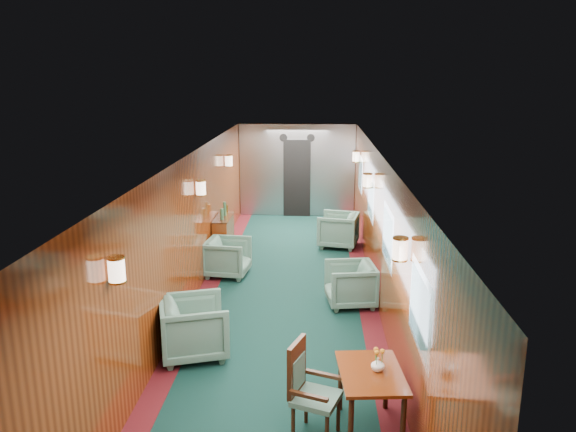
# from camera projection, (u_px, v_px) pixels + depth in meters

# --- Properties ---
(room) EXTENTS (12.00, 12.10, 2.40)m
(room) POSITION_uv_depth(u_px,v_px,m) (284.00, 205.00, 8.71)
(room) COLOR #0C2B25
(room) RESTS_ON ground
(bulkhead) EXTENTS (2.98, 0.17, 2.39)m
(bulkhead) POSITION_uv_depth(u_px,v_px,m) (297.00, 171.00, 14.55)
(bulkhead) COLOR #A1A2A8
(bulkhead) RESTS_ON ground
(windows_right) EXTENTS (0.02, 8.60, 0.80)m
(windows_right) POSITION_uv_depth(u_px,v_px,m) (378.00, 214.00, 8.93)
(windows_right) COLOR silver
(windows_right) RESTS_ON ground
(wall_sconces) EXTENTS (2.97, 7.97, 0.25)m
(wall_sconces) POSITION_uv_depth(u_px,v_px,m) (286.00, 188.00, 9.22)
(wall_sconces) COLOR #FFE2C6
(wall_sconces) RESTS_ON ground
(dining_table) EXTENTS (0.71, 0.96, 0.68)m
(dining_table) POSITION_uv_depth(u_px,v_px,m) (371.00, 381.00, 5.72)
(dining_table) COLOR #64280D
(dining_table) RESTS_ON ground
(side_chair) EXTENTS (0.57, 0.59, 1.02)m
(side_chair) POSITION_uv_depth(u_px,v_px,m) (307.00, 386.00, 5.67)
(side_chair) COLOR #1C433B
(side_chair) RESTS_ON ground
(credenza) EXTENTS (0.31, 0.98, 1.15)m
(credenza) POSITION_uv_depth(u_px,v_px,m) (224.00, 237.00, 11.22)
(credenza) COLOR #64280D
(credenza) RESTS_ON ground
(flower_vase) EXTENTS (0.15, 0.15, 0.14)m
(flower_vase) POSITION_uv_depth(u_px,v_px,m) (378.00, 364.00, 5.69)
(flower_vase) COLOR white
(flower_vase) RESTS_ON dining_table
(armchair_left_near) EXTENTS (1.07, 1.05, 0.78)m
(armchair_left_near) POSITION_uv_depth(u_px,v_px,m) (194.00, 328.00, 7.34)
(armchair_left_near) COLOR #1C433B
(armchair_left_near) RESTS_ON ground
(armchair_left_far) EXTENTS (0.85, 0.83, 0.70)m
(armchair_left_far) POSITION_uv_depth(u_px,v_px,m) (228.00, 257.00, 10.30)
(armchair_left_far) COLOR #1C433B
(armchair_left_far) RESTS_ON ground
(armchair_right_near) EXTENTS (0.86, 0.84, 0.70)m
(armchair_right_near) POSITION_uv_depth(u_px,v_px,m) (350.00, 284.00, 8.98)
(armchair_right_near) COLOR #1C433B
(armchair_right_near) RESTS_ON ground
(armchair_right_far) EXTENTS (0.96, 0.94, 0.74)m
(armchair_right_far) POSITION_uv_depth(u_px,v_px,m) (338.00, 230.00, 12.04)
(armchair_right_far) COLOR #1C433B
(armchair_right_far) RESTS_ON ground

